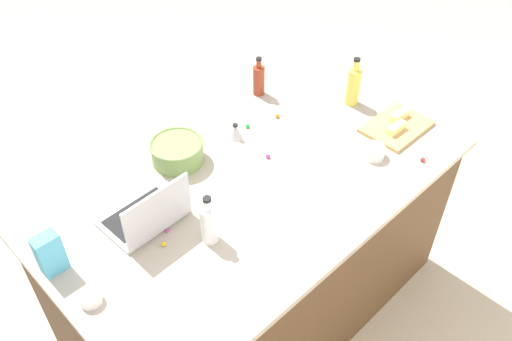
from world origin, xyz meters
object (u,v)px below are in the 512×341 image
(bottle_oil, at_px, (353,86))
(bottle_vinegar, at_px, (209,223))
(ramekin_medium, at_px, (90,298))
(butter_stick_right, at_px, (396,128))
(kitchen_timer, at_px, (235,132))
(cutting_board, at_px, (397,127))
(candy_bag, at_px, (50,254))
(bottle_soy, at_px, (259,80))
(ramekin_small, at_px, (373,152))
(mixing_bowl_large, at_px, (177,151))
(laptop, at_px, (148,215))
(butter_stick_left, at_px, (400,116))

(bottle_oil, xyz_separation_m, bottle_vinegar, (1.10, 0.19, -0.01))
(bottle_oil, height_order, ramekin_medium, bottle_oil)
(butter_stick_right, height_order, kitchen_timer, kitchen_timer)
(cutting_board, xyz_separation_m, ramekin_medium, (1.56, -0.17, 0.01))
(kitchen_timer, distance_m, candy_bag, 0.98)
(bottle_soy, distance_m, ramekin_small, 0.71)
(butter_stick_right, distance_m, ramekin_medium, 1.53)
(bottle_soy, bearing_deg, mixing_bowl_large, 11.57)
(mixing_bowl_large, bearing_deg, candy_bag, 13.21)
(laptop, xyz_separation_m, butter_stick_right, (-1.16, 0.34, -0.01))
(bottle_oil, distance_m, candy_bag, 1.59)
(ramekin_small, bearing_deg, bottle_soy, -89.00)
(mixing_bowl_large, relative_size, kitchen_timer, 3.06)
(ramekin_medium, bearing_deg, mixing_bowl_large, -151.03)
(bottle_oil, xyz_separation_m, ramekin_small, (0.26, 0.33, -0.08))
(butter_stick_right, bearing_deg, bottle_oil, -100.55)
(mixing_bowl_large, xyz_separation_m, butter_stick_right, (-0.84, 0.56, -0.02))
(laptop, relative_size, kitchen_timer, 4.12)
(candy_bag, bearing_deg, bottle_vinegar, 149.88)
(bottle_oil, bearing_deg, bottle_vinegar, 9.70)
(butter_stick_left, xyz_separation_m, ramekin_small, (0.30, 0.07, -0.01))
(mixing_bowl_large, bearing_deg, bottle_vinegar, 66.13)
(bottle_soy, relative_size, candy_bag, 1.23)
(bottle_vinegar, relative_size, butter_stick_left, 2.00)
(bottle_oil, bearing_deg, butter_stick_right, 79.45)
(mixing_bowl_large, bearing_deg, kitchen_timer, 168.94)
(butter_stick_right, relative_size, ramekin_medium, 1.38)
(laptop, relative_size, ramekin_medium, 3.98)
(laptop, distance_m, cutting_board, 1.25)
(laptop, relative_size, cutting_board, 1.00)
(bottle_vinegar, xyz_separation_m, butter_stick_left, (-1.14, 0.07, -0.05))
(bottle_oil, height_order, candy_bag, bottle_oil)
(bottle_oil, distance_m, butter_stick_right, 0.32)
(bottle_vinegar, distance_m, butter_stick_right, 1.05)
(laptop, bearing_deg, candy_bag, -8.49)
(bottle_oil, xyz_separation_m, butter_stick_left, (-0.04, 0.26, -0.07))
(butter_stick_left, relative_size, kitchen_timer, 1.43)
(butter_stick_right, distance_m, kitchen_timer, 0.75)
(bottle_soy, height_order, butter_stick_right, bottle_soy)
(ramekin_medium, height_order, candy_bag, candy_bag)
(bottle_soy, xyz_separation_m, ramekin_small, (-0.01, 0.71, -0.06))
(bottle_soy, bearing_deg, bottle_oil, 125.49)
(butter_stick_left, bearing_deg, candy_bag, -12.34)
(bottle_soy, height_order, cutting_board, bottle_soy)
(laptop, height_order, butter_stick_right, laptop)
(ramekin_small, distance_m, candy_bag, 1.39)
(bottle_vinegar, height_order, bottle_soy, bottle_vinegar)
(bottle_soy, distance_m, kitchen_timer, 0.39)
(laptop, xyz_separation_m, ramekin_medium, (0.35, 0.15, -0.03))
(bottle_oil, distance_m, ramekin_small, 0.43)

